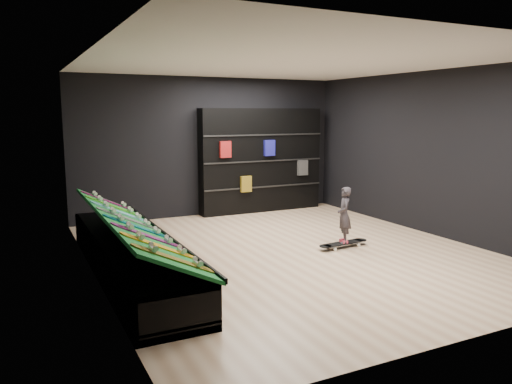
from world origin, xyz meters
name	(u,v)px	position (x,y,z in m)	size (l,w,h in m)	color
floor	(289,253)	(0.00, 0.00, 0.00)	(6.00, 7.00, 0.01)	beige
ceiling	(291,62)	(0.00, 0.00, 3.00)	(6.00, 7.00, 0.01)	white
wall_back	(210,147)	(0.00, 3.50, 1.50)	(6.00, 0.02, 3.00)	black
wall_front	(476,191)	(0.00, -3.50, 1.50)	(6.00, 0.02, 3.00)	black
wall_left	(92,170)	(-3.00, 0.00, 1.50)	(0.02, 7.00, 3.00)	black
wall_right	(432,153)	(3.00, 0.00, 1.50)	(0.02, 7.00, 3.00)	black
display_rack	(130,258)	(-2.55, 0.00, 0.25)	(0.90, 4.50, 0.50)	black
turf_ramp	(132,225)	(-2.50, 0.00, 0.71)	(1.00, 4.50, 0.04)	#0F6221
back_shelving	(261,160)	(1.17, 3.32, 1.17)	(2.92, 0.34, 2.33)	black
floor_skateboard	(343,245)	(0.97, -0.14, 0.05)	(0.98, 0.22, 0.09)	black
child	(344,226)	(0.97, -0.14, 0.37)	(0.21, 0.15, 0.56)	black
display_board_0	(174,259)	(-2.49, -1.90, 0.74)	(0.98, 0.22, 0.09)	yellow
display_board_1	(160,246)	(-2.49, -1.36, 0.74)	(0.98, 0.22, 0.09)	orange
display_board_2	(148,236)	(-2.49, -0.81, 0.74)	(0.98, 0.22, 0.09)	#2626BF
display_board_3	(138,227)	(-2.49, -0.27, 0.74)	(0.98, 0.22, 0.09)	#0C8C99
display_board_4	(129,219)	(-2.49, 0.27, 0.74)	(0.98, 0.22, 0.09)	black
display_board_5	(121,212)	(-2.49, 0.81, 0.74)	(0.98, 0.22, 0.09)	#0CB2E5
display_board_6	(114,206)	(-2.49, 1.36, 0.74)	(0.98, 0.22, 0.09)	green
display_board_7	(108,201)	(-2.49, 1.90, 0.74)	(0.98, 0.22, 0.09)	#E5198C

